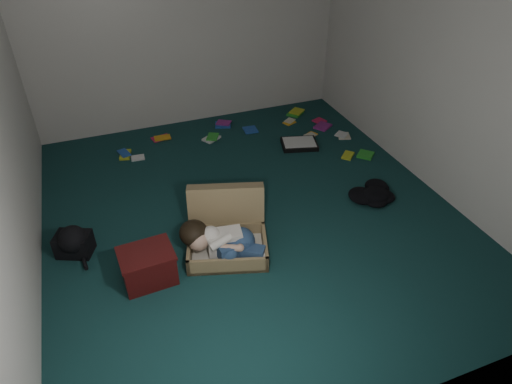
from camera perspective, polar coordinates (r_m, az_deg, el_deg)
floor at (r=4.67m, az=-0.66°, el=-2.51°), size 4.50×4.50×0.00m
wall_back at (r=6.05m, az=-8.69°, el=20.02°), size 4.50×0.00×4.50m
wall_front at (r=2.35m, az=18.90°, el=-8.83°), size 4.50×0.00×4.50m
wall_right at (r=5.01m, az=21.99°, el=14.69°), size 0.00×4.50×4.50m
suitcase at (r=4.20m, az=-3.66°, el=-4.91°), size 0.88×0.87×0.52m
person at (r=4.04m, az=-4.34°, el=-6.10°), size 0.71×0.53×0.32m
maroon_bin at (r=3.96m, az=-13.36°, el=-8.98°), size 0.46×0.38×0.31m
backpack at (r=4.44m, az=-21.82°, el=-5.97°), size 0.47×0.43×0.23m
clothing_pile at (r=4.99m, az=14.71°, el=0.02°), size 0.57×0.52×0.15m
paper_tray at (r=5.81m, az=5.42°, el=6.01°), size 0.51×0.43×0.06m
book_scatter at (r=6.02m, az=1.21°, el=7.05°), size 2.94×1.62×0.02m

